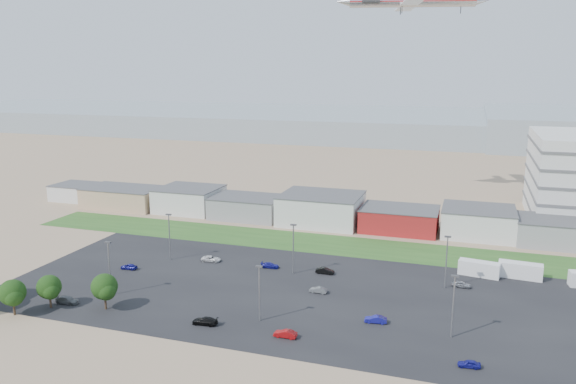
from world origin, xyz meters
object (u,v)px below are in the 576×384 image
at_px(parked_car_7, 318,290).
at_px(parked_car_9, 211,259).
at_px(parked_car_8, 461,284).
at_px(parked_car_11, 325,271).
at_px(parked_car_3, 205,321).
at_px(airliner, 412,1).
at_px(parked_car_13, 285,334).
at_px(parked_car_5, 129,267).
at_px(parked_car_2, 469,364).
at_px(parked_car_10, 67,300).
at_px(box_trailer_a, 479,269).
at_px(parked_car_6, 270,265).
at_px(parked_car_1, 376,319).

relative_size(parked_car_7, parked_car_9, 0.79).
height_order(parked_car_8, parked_car_11, parked_car_11).
bearing_deg(parked_car_3, parked_car_11, 152.17).
height_order(airliner, parked_car_13, airliner).
bearing_deg(parked_car_5, parked_car_13, 61.72).
height_order(parked_car_2, parked_car_9, parked_car_9).
bearing_deg(parked_car_9, parked_car_10, 149.02).
relative_size(box_trailer_a, parked_car_7, 2.37).
bearing_deg(parked_car_11, parked_car_9, 91.05).
bearing_deg(parked_car_11, parked_car_8, -87.59).
height_order(parked_car_9, parked_car_10, parked_car_10).
height_order(parked_car_7, parked_car_10, parked_car_10).
xyz_separation_m(parked_car_6, parked_car_8, (39.91, 1.31, 0.06)).
distance_m(parked_car_10, parked_car_11, 50.99).
bearing_deg(box_trailer_a, parked_car_1, -110.76).
height_order(parked_car_11, parked_car_13, parked_car_11).
bearing_deg(parked_car_1, parked_car_9, -122.86).
bearing_deg(parked_car_2, parked_car_3, -95.85).
bearing_deg(parked_car_10, parked_car_9, -31.05).
xyz_separation_m(box_trailer_a, parked_car_2, (-1.45, -39.64, -1.00)).
bearing_deg(parked_car_11, airliner, -5.77).
height_order(parked_car_1, parked_car_13, parked_car_13).
bearing_deg(parked_car_6, parked_car_5, 105.00).
relative_size(parked_car_9, parked_car_10, 0.97).
height_order(parked_car_2, parked_car_11, parked_car_11).
xyz_separation_m(parked_car_3, parked_car_8, (40.79, 31.02, -0.01)).
distance_m(parked_car_5, parked_car_10, 19.23).
bearing_deg(parked_car_13, parked_car_10, -90.23).
height_order(parked_car_10, parked_car_11, parked_car_10).
bearing_deg(parked_car_7, parked_car_1, 55.09).
relative_size(parked_car_8, parked_car_11, 0.95).
bearing_deg(parked_car_3, parked_car_13, 85.15).
xyz_separation_m(parked_car_1, parked_car_6, (-26.45, 20.02, -0.05)).
distance_m(parked_car_2, parked_car_9, 63.49).
distance_m(parked_car_3, parked_car_8, 51.25).
xyz_separation_m(parked_car_1, parked_car_3, (-27.34, -9.69, 0.02)).
relative_size(parked_car_2, parked_car_11, 0.82).
xyz_separation_m(parked_car_6, parked_car_7, (13.71, -10.27, -0.00)).
height_order(parked_car_1, parked_car_7, parked_car_1).
bearing_deg(parked_car_3, parked_car_9, -160.02).
bearing_deg(parked_car_10, parked_car_11, -58.26).
distance_m(parked_car_9, parked_car_11, 26.36).
distance_m(parked_car_1, parked_car_13, 16.27).
distance_m(parked_car_1, parked_car_7, 16.05).
height_order(parked_car_3, parked_car_11, parked_car_11).
distance_m(parked_car_9, parked_car_10, 33.05).
relative_size(parked_car_5, parked_car_9, 0.83).
height_order(box_trailer_a, parked_car_2, box_trailer_a).
bearing_deg(airliner, parked_car_1, -99.37).
distance_m(parked_car_7, parked_car_10, 46.92).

